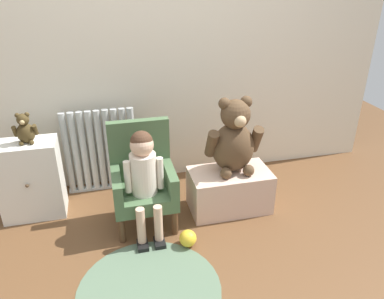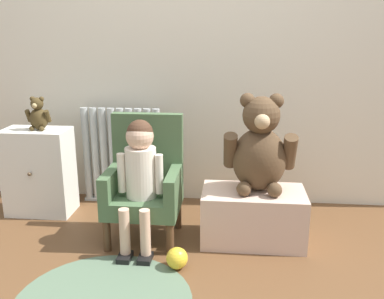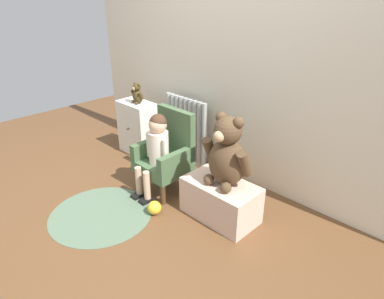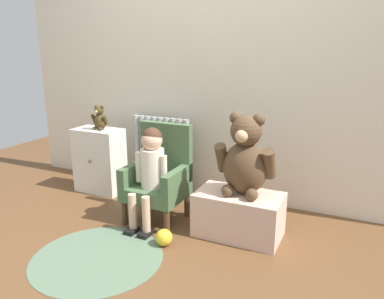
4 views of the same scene
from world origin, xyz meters
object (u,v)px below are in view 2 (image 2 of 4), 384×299
at_px(large_teddy_bear, 260,149).
at_px(child_armchair, 145,182).
at_px(radiator, 122,156).
at_px(child_figure, 140,166).
at_px(low_bench, 253,216).
at_px(toy_ball, 177,258).
at_px(small_teddy_bear, 38,115).
at_px(small_dresser, 39,172).

bearing_deg(large_teddy_bear, child_armchair, -178.51).
distance_m(radiator, child_figure, 0.68).
distance_m(low_bench, toy_ball, 0.53).
bearing_deg(small_teddy_bear, large_teddy_bear, -9.81).
bearing_deg(small_teddy_bear, small_dresser, 176.02).
bearing_deg(small_dresser, child_figure, -26.04).
distance_m(low_bench, small_teddy_bear, 1.47).
distance_m(radiator, child_armchair, 0.56).
height_order(radiator, toy_ball, radiator).
distance_m(small_dresser, small_teddy_bear, 0.38).
distance_m(child_figure, low_bench, 0.71).
bearing_deg(toy_ball, child_armchair, 123.38).
bearing_deg(toy_ball, small_teddy_bear, 147.66).
height_order(child_armchair, small_teddy_bear, small_teddy_bear).
relative_size(child_armchair, toy_ball, 6.37).
bearing_deg(toy_ball, radiator, 120.50).
bearing_deg(toy_ball, large_teddy_bear, 41.45).
bearing_deg(radiator, low_bench, -29.44).
bearing_deg(radiator, child_armchair, -61.66).
xyz_separation_m(radiator, child_armchair, (0.27, -0.49, -0.00)).
xyz_separation_m(small_dresser, toy_ball, (0.99, -0.61, -0.23)).
distance_m(radiator, small_dresser, 0.55).
height_order(child_figure, large_teddy_bear, large_teddy_bear).
xyz_separation_m(large_teddy_bear, toy_ball, (-0.42, -0.37, -0.49)).
bearing_deg(small_teddy_bear, child_figure, -26.91).
height_order(radiator, small_dresser, radiator).
relative_size(child_armchair, child_figure, 1.00).
bearing_deg(small_dresser, large_teddy_bear, -9.68).
bearing_deg(small_teddy_bear, low_bench, -11.04).
distance_m(child_armchair, small_teddy_bear, 0.84).
bearing_deg(large_teddy_bear, low_bench, -132.85).
relative_size(child_armchair, large_teddy_bear, 1.30).
distance_m(small_dresser, child_armchair, 0.80).
height_order(small_teddy_bear, toy_ball, small_teddy_bear).
xyz_separation_m(radiator, large_teddy_bear, (0.91, -0.48, 0.21)).
bearing_deg(child_armchair, radiator, 118.34).
bearing_deg(small_dresser, low_bench, -10.87).
bearing_deg(small_dresser, small_teddy_bear, -3.98).
xyz_separation_m(small_dresser, child_armchair, (0.76, -0.26, 0.05)).
height_order(child_figure, small_teddy_bear, small_teddy_bear).
distance_m(child_armchair, large_teddy_bear, 0.68).
height_order(small_dresser, child_armchair, child_armchair).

